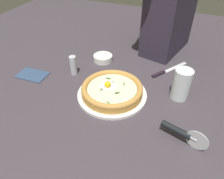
{
  "coord_description": "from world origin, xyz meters",
  "views": [
    {
      "loc": [
        -0.24,
        0.63,
        0.57
      ],
      "look_at": [
        0.01,
        0.0,
        0.03
      ],
      "focal_mm": 33.79,
      "sensor_mm": 36.0,
      "label": 1
    }
  ],
  "objects_px": {
    "drinking_glass": "(181,86)",
    "folded_napkin": "(32,74)",
    "side_bowl": "(103,58)",
    "table_knife": "(165,71)",
    "pizza_cutter": "(181,132)",
    "pepper_shaker": "(73,65)",
    "pizza": "(112,89)"
  },
  "relations": [
    {
      "from": "drinking_glass",
      "to": "folded_napkin",
      "type": "relative_size",
      "value": 0.93
    },
    {
      "from": "side_bowl",
      "to": "drinking_glass",
      "type": "relative_size",
      "value": 0.75
    },
    {
      "from": "table_knife",
      "to": "drinking_glass",
      "type": "height_order",
      "value": "drinking_glass"
    },
    {
      "from": "side_bowl",
      "to": "table_knife",
      "type": "height_order",
      "value": "side_bowl"
    },
    {
      "from": "pizza_cutter",
      "to": "folded_napkin",
      "type": "relative_size",
      "value": 1.1
    },
    {
      "from": "pizza_cutter",
      "to": "pepper_shaker",
      "type": "bearing_deg",
      "value": -22.75
    },
    {
      "from": "pizza",
      "to": "folded_napkin",
      "type": "distance_m",
      "value": 0.41
    },
    {
      "from": "pizza_cutter",
      "to": "side_bowl",
      "type": "bearing_deg",
      "value": -40.79
    },
    {
      "from": "pizza_cutter",
      "to": "drinking_glass",
      "type": "xyz_separation_m",
      "value": [
        0.03,
        -0.23,
        0.02
      ]
    },
    {
      "from": "side_bowl",
      "to": "folded_napkin",
      "type": "xyz_separation_m",
      "value": [
        0.26,
        0.25,
        -0.01
      ]
    },
    {
      "from": "drinking_glass",
      "to": "pepper_shaker",
      "type": "relative_size",
      "value": 1.4
    },
    {
      "from": "drinking_glass",
      "to": "pepper_shaker",
      "type": "distance_m",
      "value": 0.49
    },
    {
      "from": "table_knife",
      "to": "pepper_shaker",
      "type": "height_order",
      "value": "pepper_shaker"
    },
    {
      "from": "pepper_shaker",
      "to": "pizza",
      "type": "bearing_deg",
      "value": 159.29
    },
    {
      "from": "folded_napkin",
      "to": "pizza_cutter",
      "type": "bearing_deg",
      "value": 169.2
    },
    {
      "from": "table_knife",
      "to": "pepper_shaker",
      "type": "relative_size",
      "value": 2.19
    },
    {
      "from": "folded_napkin",
      "to": "pepper_shaker",
      "type": "xyz_separation_m",
      "value": [
        -0.18,
        -0.08,
        0.04
      ]
    },
    {
      "from": "pizza_cutter",
      "to": "pepper_shaker",
      "type": "relative_size",
      "value": 1.66
    },
    {
      "from": "side_bowl",
      "to": "table_knife",
      "type": "relative_size",
      "value": 0.48
    },
    {
      "from": "side_bowl",
      "to": "pepper_shaker",
      "type": "xyz_separation_m",
      "value": [
        0.08,
        0.16,
        0.03
      ]
    },
    {
      "from": "table_knife",
      "to": "pepper_shaker",
      "type": "bearing_deg",
      "value": 23.07
    },
    {
      "from": "side_bowl",
      "to": "pepper_shaker",
      "type": "height_order",
      "value": "pepper_shaker"
    },
    {
      "from": "side_bowl",
      "to": "pepper_shaker",
      "type": "relative_size",
      "value": 1.05
    },
    {
      "from": "table_knife",
      "to": "folded_napkin",
      "type": "height_order",
      "value": "table_knife"
    },
    {
      "from": "drinking_glass",
      "to": "pepper_shaker",
      "type": "height_order",
      "value": "drinking_glass"
    },
    {
      "from": "pizza",
      "to": "side_bowl",
      "type": "height_order",
      "value": "pizza"
    },
    {
      "from": "pepper_shaker",
      "to": "side_bowl",
      "type": "bearing_deg",
      "value": -116.28
    },
    {
      "from": "pizza_cutter",
      "to": "pepper_shaker",
      "type": "height_order",
      "value": "pepper_shaker"
    },
    {
      "from": "table_knife",
      "to": "drinking_glass",
      "type": "distance_m",
      "value": 0.19
    },
    {
      "from": "drinking_glass",
      "to": "pizza_cutter",
      "type": "bearing_deg",
      "value": 98.05
    },
    {
      "from": "pizza_cutter",
      "to": "table_knife",
      "type": "bearing_deg",
      "value": -73.12
    },
    {
      "from": "side_bowl",
      "to": "folded_napkin",
      "type": "bearing_deg",
      "value": 43.61
    }
  ]
}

